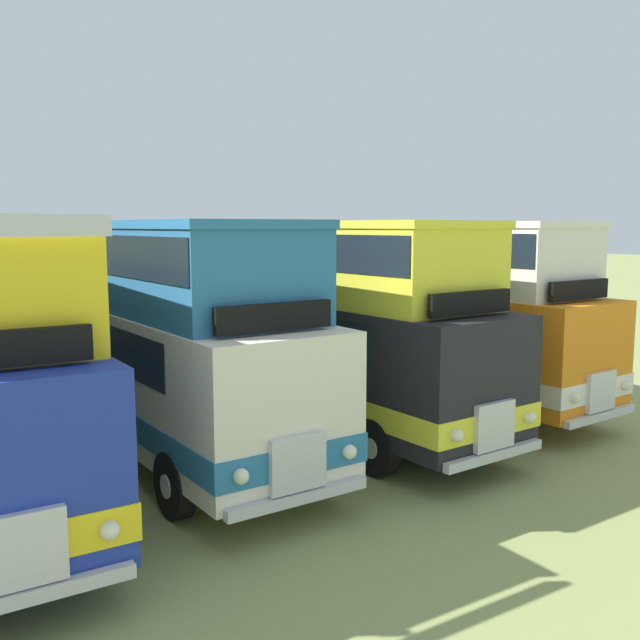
# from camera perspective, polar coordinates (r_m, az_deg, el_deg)

# --- Properties ---
(bus_fifth_in_row) EXTENTS (2.70, 10.05, 4.49)m
(bus_fifth_in_row) POSITION_cam_1_polar(r_m,az_deg,el_deg) (14.18, -13.05, -0.38)
(bus_fifth_in_row) COLOR silver
(bus_fifth_in_row) RESTS_ON ground
(bus_sixth_in_row) EXTENTS (2.88, 11.01, 4.49)m
(bus_sixth_in_row) POSITION_cam_1_polar(r_m,az_deg,el_deg) (15.97, -1.23, 0.71)
(bus_sixth_in_row) COLOR black
(bus_sixth_in_row) RESTS_ON ground
(bus_seventh_in_row) EXTENTS (2.98, 10.12, 4.49)m
(bus_seventh_in_row) POSITION_cam_1_polar(r_m,az_deg,el_deg) (18.19, 8.25, 1.46)
(bus_seventh_in_row) COLOR orange
(bus_seventh_in_row) RESTS_ON ground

